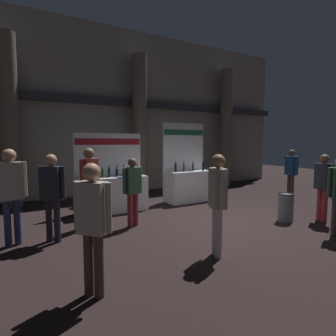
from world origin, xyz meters
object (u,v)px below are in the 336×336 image
Objects in this scene: visitor_0 at (93,219)px; visitor_3 at (11,188)px; exhibitor_booth_0 at (113,191)px; visitor_5 at (90,180)px; visitor_2 at (218,196)px; visitor_4 at (52,190)px; trash_bin at (286,207)px; visitor_7 at (291,169)px; visitor_8 at (133,187)px; visitor_9 at (323,182)px; exhibitor_booth_1 at (188,182)px.

visitor_0 is 0.93× the size of visitor_3.
exhibitor_booth_0 is 1.53m from visitor_5.
visitor_2 is 1.02× the size of visitor_4.
visitor_2 is 3.13m from visitor_5.
visitor_5 reaches higher than trash_bin.
visitor_5 is at bearing -130.66° from exhibitor_booth_0.
visitor_8 is at bearing -72.17° from visitor_7.
visitor_7 is at bearing -43.43° from visitor_2.
visitor_8 is 4.65m from visitor_9.
visitor_2 is (0.47, -3.89, 0.46)m from exhibitor_booth_0.
visitor_4 is at bearing -7.64° from visitor_8.
visitor_4 reaches higher than visitor_8.
exhibitor_booth_1 is 3.94m from visitor_9.
exhibitor_booth_1 is 1.55× the size of visitor_9.
visitor_0 is 8.18m from visitor_7.
visitor_7 is (8.52, 0.21, -0.10)m from visitor_3.
exhibitor_booth_1 reaches higher than visitor_8.
exhibitor_booth_1 reaches higher than trash_bin.
visitor_5 is (-1.41, 2.80, 0.05)m from visitor_2.
exhibitor_booth_1 reaches higher than exhibitor_booth_0.
visitor_7 is 2.92m from visitor_9.
exhibitor_booth_0 is 1.21× the size of visitor_5.
visitor_7 reaches higher than visitor_8.
exhibitor_booth_0 is 1.29× the size of visitor_0.
exhibitor_booth_1 is at bearing 1.31° from exhibitor_booth_0.
visitor_0 is 3.08m from visitor_5.
visitor_3 is at bearing 28.28° from visitor_4.
exhibitor_booth_1 reaches higher than visitor_9.
exhibitor_booth_0 reaches higher than visitor_3.
exhibitor_booth_1 reaches higher than visitor_5.
visitor_7 is at bearing -12.45° from exhibitor_booth_0.
visitor_4 is 6.24m from visitor_9.
visitor_2 is at bearing -118.50° from exhibitor_booth_1.
visitor_4 is (-1.84, -1.72, 0.45)m from exhibitor_booth_0.
visitor_7 is at bearing -36.33° from visitor_5.
exhibitor_booth_0 is at bearing 14.88° from visitor_5.
visitor_4 is (0.69, -0.18, -0.08)m from visitor_3.
visitor_5 is at bearing -102.50° from visitor_4.
visitor_3 is (-2.53, -1.53, 0.53)m from exhibitor_booth_0.
visitor_8 is (1.76, 0.15, -0.10)m from visitor_4.
visitor_9 is at bearing -63.23° from visitor_2.
visitor_5 reaches higher than visitor_7.
exhibitor_booth_1 reaches higher than visitor_4.
visitor_0 is (-5.06, -0.97, 0.66)m from trash_bin.
visitor_5 is 1.14× the size of visitor_8.
visitor_4 is at bearing 154.38° from visitor_3.
exhibitor_booth_0 is 4.57m from trash_bin.
visitor_2 is at bearing -125.37° from visitor_0.
visitor_5 is 1.10× the size of visitor_9.
visitor_7 is 6.07m from visitor_8.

